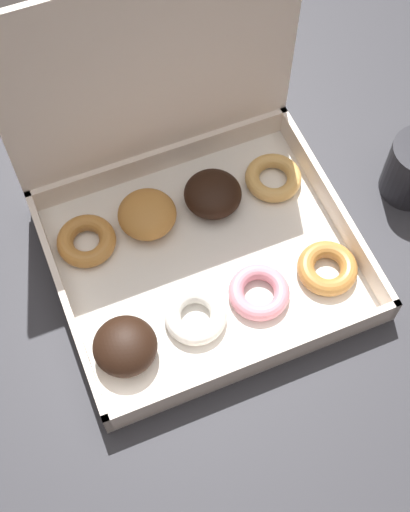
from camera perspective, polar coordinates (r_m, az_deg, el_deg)
The scene contains 3 objects.
ground_plane at distance 1.59m, azimuth 1.01°, elevation -11.79°, with size 8.00×8.00×0.00m, color #2D2826.
dining_table at distance 1.00m, azimuth 1.57°, elevation -1.57°, with size 0.96×0.82×0.75m.
donut_box at distance 0.85m, azimuth -1.46°, elevation 3.53°, with size 0.36×0.32×0.31m.
Camera 1 is at (-0.20, -0.41, 1.53)m, focal length 50.00 mm.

